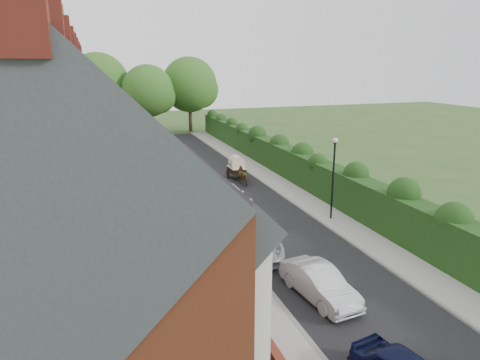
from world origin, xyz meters
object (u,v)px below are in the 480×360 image
(car_white, at_px, (228,195))
(horse, at_px, (244,176))
(lamppost, at_px, (334,169))
(car_red, at_px, (175,158))
(car_green, at_px, (188,172))
(car_silver_b, at_px, (248,237))
(car_beige, at_px, (176,150))
(car_black, at_px, (153,134))
(car_grey, at_px, (160,141))
(horse_cart, at_px, (236,166))
(car_silver_a, at_px, (319,283))

(car_white, xyz_separation_m, horse, (2.75, 4.51, 0.01))
(lamppost, relative_size, car_red, 1.20)
(car_white, height_order, car_red, car_red)
(car_green, xyz_separation_m, car_red, (0.00, 5.60, 0.03))
(car_silver_b, height_order, car_beige, car_silver_b)
(car_white, height_order, car_black, car_black)
(car_white, height_order, car_grey, car_grey)
(car_silver_b, bearing_deg, car_white, 86.57)
(car_red, height_order, car_grey, car_grey)
(car_beige, distance_m, car_black, 11.58)
(car_white, height_order, car_beige, car_beige)
(car_silver_b, relative_size, car_green, 1.43)
(car_green, bearing_deg, horse, -35.01)
(car_white, xyz_separation_m, car_beige, (-0.49, 16.29, 0.04))
(lamppost, bearing_deg, car_grey, 103.21)
(lamppost, xyz_separation_m, horse_cart, (-2.44, 11.20, -2.16))
(car_black, distance_m, horse_cart, 21.90)
(car_silver_b, relative_size, car_grey, 1.05)
(car_grey, xyz_separation_m, horse_cart, (3.96, -16.06, 0.35))
(car_black, bearing_deg, car_red, -78.03)
(car_white, bearing_deg, lamppost, -52.19)
(car_green, distance_m, car_red, 5.60)
(car_black, xyz_separation_m, horse, (3.96, -23.35, -0.03))
(car_beige, distance_m, horse, 12.22)
(lamppost, xyz_separation_m, car_beige, (-5.68, 21.17, -2.56))
(car_white, relative_size, car_beige, 0.91)
(car_red, bearing_deg, car_silver_a, -93.38)
(car_black, bearing_deg, car_silver_a, -76.33)
(car_silver_b, bearing_deg, car_grey, 95.76)
(car_black, bearing_deg, car_silver_b, -78.03)
(car_silver_b, distance_m, car_white, 7.57)
(car_silver_b, height_order, horse_cart, horse_cart)
(car_silver_b, distance_m, horse, 12.62)
(car_red, bearing_deg, car_beige, 71.91)
(car_silver_a, distance_m, car_grey, 35.13)
(car_silver_a, bearing_deg, horse, 73.74)
(car_white, bearing_deg, car_grey, 84.08)
(car_green, bearing_deg, car_red, 90.44)
(car_beige, bearing_deg, horse_cart, -73.12)
(car_silver_a, xyz_separation_m, horse_cart, (2.75, 19.05, 0.46))
(car_green, distance_m, car_grey, 15.06)
(car_beige, bearing_deg, car_grey, 95.55)
(car_silver_b, xyz_separation_m, car_green, (0.00, 14.80, -0.11))
(horse_cart, bearing_deg, horse, -90.00)
(car_white, relative_size, car_red, 1.13)
(lamppost, relative_size, car_green, 1.30)
(car_beige, bearing_deg, horse, -75.75)
(car_grey, bearing_deg, car_beige, -86.41)
(car_green, xyz_separation_m, car_black, (0.00, 20.53, 0.06))
(car_silver_a, height_order, car_green, car_green)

